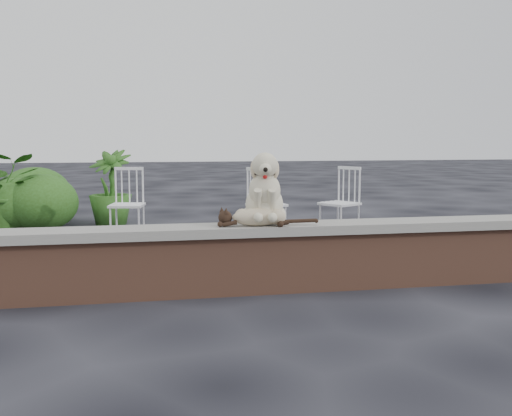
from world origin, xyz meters
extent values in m
plane|color=black|center=(0.00, 0.00, 0.00)|extent=(60.00, 60.00, 0.00)
cube|color=brown|center=(0.00, 0.00, 0.25)|extent=(6.00, 0.30, 0.50)
cube|color=slate|center=(0.00, 0.00, 0.54)|extent=(6.20, 0.40, 0.08)
imported|color=#274B15|center=(-2.76, 4.17, 0.56)|extent=(1.16, 1.05, 1.11)
imported|color=#274B15|center=(-1.26, 4.36, 0.57)|extent=(0.87, 0.87, 1.15)
ellipsoid|color=#274B15|center=(-2.60, 4.29, 0.35)|extent=(0.99, 0.91, 0.79)
ellipsoid|color=#274B15|center=(-2.48, 5.11, 0.41)|extent=(1.15, 1.05, 0.91)
ellipsoid|color=#274B15|center=(-2.25, 4.22, 0.38)|extent=(1.06, 0.98, 0.84)
camera|label=1|loc=(-0.81, -4.87, 1.30)|focal=41.36mm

